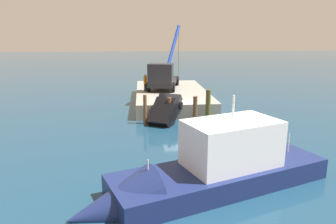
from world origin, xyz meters
The scene contains 10 objects.
ground centered at (0.00, 0.00, 0.00)m, with size 200.00×200.00×0.00m, color navy.
dock centered at (-6.20, 0.00, 0.65)m, with size 13.66×7.12×1.31m, color gray.
crane_truck centered at (-6.76, -0.82, 2.71)m, with size 8.71×4.31×6.67m.
dock_worker centered at (-5.99, -2.68, 2.19)m, with size 0.34×0.34×1.73m.
salvaged_car centered at (1.59, -1.40, 0.62)m, with size 4.26×3.50×3.41m.
moored_yacht centered at (13.02, -0.81, 0.47)m, with size 7.43×12.72×5.87m.
piling_near centered at (1.45, -2.81, 1.18)m, with size 0.29×0.29×2.35m, color brown.
piling_mid centered at (1.48, -0.87, 1.04)m, with size 0.28×0.28×2.08m, color brown.
piling_far centered at (1.20, 1.25, 1.06)m, with size 0.35×0.35×2.12m, color brown.
piling_end centered at (1.17, 2.31, 1.31)m, with size 0.40×0.40×2.62m, color #4E4C1F.
Camera 1 is at (26.06, -3.03, 7.09)m, focal length 34.06 mm.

